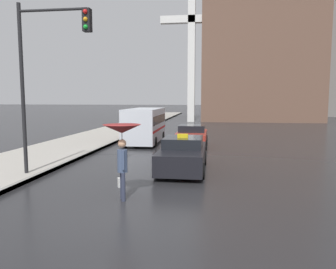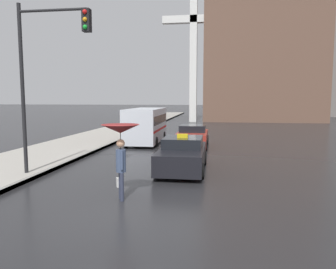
{
  "view_description": "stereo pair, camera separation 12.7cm",
  "coord_description": "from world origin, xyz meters",
  "px_view_note": "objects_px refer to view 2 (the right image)",
  "views": [
    {
      "loc": [
        2.34,
        -7.65,
        3.0
      ],
      "look_at": [
        0.32,
        6.77,
        1.4
      ],
      "focal_mm": 35.0,
      "sensor_mm": 36.0,
      "label": 1
    },
    {
      "loc": [
        2.46,
        -7.63,
        3.0
      ],
      "look_at": [
        0.32,
        6.77,
        1.4
      ],
      "focal_mm": 35.0,
      "sensor_mm": 36.0,
      "label": 2
    }
  ],
  "objects_px": {
    "taxi": "(183,155)",
    "pedestrian_with_umbrella": "(120,138)",
    "traffic_light": "(46,60)",
    "monument_cross": "(194,42)",
    "ambulance_van": "(146,124)",
    "sedan_red": "(193,137)"
  },
  "relations": [
    {
      "from": "pedestrian_with_umbrella",
      "to": "traffic_light",
      "type": "height_order",
      "value": "traffic_light"
    },
    {
      "from": "ambulance_van",
      "to": "pedestrian_with_umbrella",
      "type": "xyz_separation_m",
      "value": [
        1.93,
        -12.34,
        0.55
      ]
    },
    {
      "from": "taxi",
      "to": "ambulance_van",
      "type": "distance_m",
      "value": 8.75
    },
    {
      "from": "ambulance_van",
      "to": "traffic_light",
      "type": "distance_m",
      "value": 10.65
    },
    {
      "from": "taxi",
      "to": "monument_cross",
      "type": "bearing_deg",
      "value": -86.74
    },
    {
      "from": "sedan_red",
      "to": "traffic_light",
      "type": "xyz_separation_m",
      "value": [
        -4.77,
        -8.77,
        3.75
      ]
    },
    {
      "from": "sedan_red",
      "to": "pedestrian_with_umbrella",
      "type": "height_order",
      "value": "pedestrian_with_umbrella"
    },
    {
      "from": "taxi",
      "to": "pedestrian_with_umbrella",
      "type": "xyz_separation_m",
      "value": [
        -1.38,
        -4.27,
        1.19
      ]
    },
    {
      "from": "monument_cross",
      "to": "taxi",
      "type": "bearing_deg",
      "value": -86.74
    },
    {
      "from": "pedestrian_with_umbrella",
      "to": "monument_cross",
      "type": "bearing_deg",
      "value": -24.95
    },
    {
      "from": "taxi",
      "to": "sedan_red",
      "type": "xyz_separation_m",
      "value": [
        -0.07,
        6.76,
        -0.01
      ]
    },
    {
      "from": "taxi",
      "to": "traffic_light",
      "type": "height_order",
      "value": "traffic_light"
    },
    {
      "from": "traffic_light",
      "to": "sedan_red",
      "type": "bearing_deg",
      "value": 61.46
    },
    {
      "from": "sedan_red",
      "to": "ambulance_van",
      "type": "relative_size",
      "value": 0.73
    },
    {
      "from": "taxi",
      "to": "monument_cross",
      "type": "distance_m",
      "value": 30.8
    },
    {
      "from": "taxi",
      "to": "ambulance_van",
      "type": "bearing_deg",
      "value": -67.64
    },
    {
      "from": "traffic_light",
      "to": "monument_cross",
      "type": "xyz_separation_m",
      "value": [
        3.17,
        31.23,
        5.83
      ]
    },
    {
      "from": "taxi",
      "to": "sedan_red",
      "type": "relative_size",
      "value": 1.07
    },
    {
      "from": "taxi",
      "to": "pedestrian_with_umbrella",
      "type": "distance_m",
      "value": 4.65
    },
    {
      "from": "taxi",
      "to": "pedestrian_with_umbrella",
      "type": "bearing_deg",
      "value": 72.06
    },
    {
      "from": "ambulance_van",
      "to": "traffic_light",
      "type": "height_order",
      "value": "traffic_light"
    },
    {
      "from": "traffic_light",
      "to": "monument_cross",
      "type": "relative_size",
      "value": 0.36
    }
  ]
}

